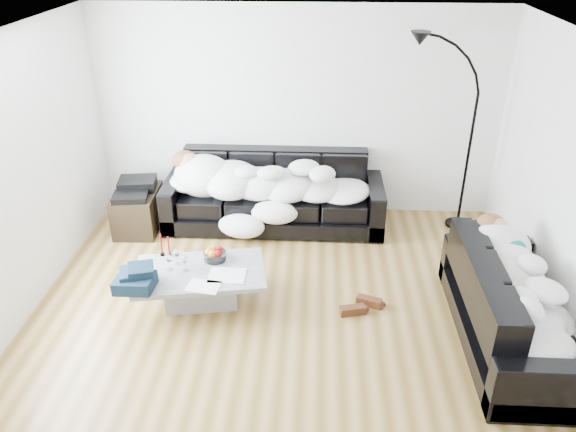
# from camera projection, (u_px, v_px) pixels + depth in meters

# --- Properties ---
(ground) EXTENTS (5.00, 5.00, 0.00)m
(ground) POSITION_uv_depth(u_px,v_px,m) (286.00, 310.00, 5.55)
(ground) COLOR brown
(ground) RESTS_ON ground
(wall_back) EXTENTS (5.00, 0.02, 2.60)m
(wall_back) POSITION_uv_depth(u_px,v_px,m) (297.00, 114.00, 6.92)
(wall_back) COLOR silver
(wall_back) RESTS_ON ground
(wall_left) EXTENTS (0.02, 4.50, 2.60)m
(wall_left) POSITION_uv_depth(u_px,v_px,m) (10.00, 185.00, 5.06)
(wall_left) COLOR silver
(wall_left) RESTS_ON ground
(wall_right) EXTENTS (0.02, 4.50, 2.60)m
(wall_right) POSITION_uv_depth(u_px,v_px,m) (576.00, 199.00, 4.82)
(wall_right) COLOR silver
(wall_right) RESTS_ON ground
(ceiling) EXTENTS (5.00, 5.00, 0.00)m
(ceiling) POSITION_uv_depth(u_px,v_px,m) (286.00, 40.00, 4.33)
(ceiling) COLOR white
(ceiling) RESTS_ON ground
(sofa_back) EXTENTS (2.69, 0.93, 0.88)m
(sofa_back) POSITION_uv_depth(u_px,v_px,m) (274.00, 192.00, 6.93)
(sofa_back) COLOR black
(sofa_back) RESTS_ON ground
(sofa_right) EXTENTS (0.87, 2.02, 0.82)m
(sofa_right) POSITION_uv_depth(u_px,v_px,m) (514.00, 303.00, 4.98)
(sofa_right) COLOR black
(sofa_right) RESTS_ON ground
(sleeper_back) EXTENTS (2.27, 0.79, 0.45)m
(sleeper_back) POSITION_uv_depth(u_px,v_px,m) (273.00, 178.00, 6.79)
(sleeper_back) COLOR white
(sleeper_back) RESTS_ON sofa_back
(sleeper_right) EXTENTS (0.73, 1.73, 0.42)m
(sleeper_right) POSITION_uv_depth(u_px,v_px,m) (518.00, 283.00, 4.87)
(sleeper_right) COLOR white
(sleeper_right) RESTS_ON sofa_right
(teal_cushion) EXTENTS (0.42, 0.38, 0.20)m
(teal_cushion) POSITION_uv_depth(u_px,v_px,m) (494.00, 237.00, 5.39)
(teal_cushion) COLOR #0F6C69
(teal_cushion) RESTS_ON sofa_right
(coffee_table) EXTENTS (1.37, 0.95, 0.37)m
(coffee_table) POSITION_uv_depth(u_px,v_px,m) (201.00, 286.00, 5.60)
(coffee_table) COLOR #939699
(coffee_table) RESTS_ON ground
(fruit_bowl) EXTENTS (0.27, 0.27, 0.14)m
(fruit_bowl) POSITION_uv_depth(u_px,v_px,m) (215.00, 254.00, 5.66)
(fruit_bowl) COLOR white
(fruit_bowl) RESTS_ON coffee_table
(wine_glass_a) EXTENTS (0.07, 0.07, 0.16)m
(wine_glass_a) POSITION_uv_depth(u_px,v_px,m) (177.00, 257.00, 5.58)
(wine_glass_a) COLOR white
(wine_glass_a) RESTS_ON coffee_table
(wine_glass_b) EXTENTS (0.09, 0.09, 0.17)m
(wine_glass_b) POSITION_uv_depth(u_px,v_px,m) (169.00, 262.00, 5.49)
(wine_glass_b) COLOR white
(wine_glass_b) RESTS_ON coffee_table
(wine_glass_c) EXTENTS (0.09, 0.09, 0.17)m
(wine_glass_c) POSITION_uv_depth(u_px,v_px,m) (185.00, 263.00, 5.47)
(wine_glass_c) COLOR white
(wine_glass_c) RESTS_ON coffee_table
(candle_left) EXTENTS (0.05, 0.05, 0.24)m
(candle_left) POSITION_uv_depth(u_px,v_px,m) (161.00, 245.00, 5.71)
(candle_left) COLOR maroon
(candle_left) RESTS_ON coffee_table
(candle_right) EXTENTS (0.05, 0.05, 0.22)m
(candle_right) POSITION_uv_depth(u_px,v_px,m) (169.00, 247.00, 5.70)
(candle_right) COLOR maroon
(candle_right) RESTS_ON coffee_table
(newspaper_a) EXTENTS (0.36, 0.27, 0.01)m
(newspaper_a) POSITION_uv_depth(u_px,v_px,m) (227.00, 275.00, 5.43)
(newspaper_a) COLOR silver
(newspaper_a) RESTS_ON coffee_table
(newspaper_b) EXTENTS (0.34, 0.26, 0.01)m
(newspaper_b) POSITION_uv_depth(u_px,v_px,m) (204.00, 286.00, 5.27)
(newspaper_b) COLOR silver
(newspaper_b) RESTS_ON coffee_table
(navy_jacket) EXTENTS (0.46, 0.41, 0.19)m
(navy_jacket) POSITION_uv_depth(u_px,v_px,m) (138.00, 271.00, 5.19)
(navy_jacket) COLOR black
(navy_jacket) RESTS_ON coffee_table
(shoes) EXTENTS (0.43, 0.32, 0.10)m
(shoes) POSITION_uv_depth(u_px,v_px,m) (360.00, 306.00, 5.54)
(shoes) COLOR #472311
(shoes) RESTS_ON ground
(av_cabinet) EXTENTS (0.52, 0.74, 0.50)m
(av_cabinet) POSITION_uv_depth(u_px,v_px,m) (138.00, 210.00, 6.91)
(av_cabinet) COLOR black
(av_cabinet) RESTS_ON ground
(stereo) EXTENTS (0.48, 0.40, 0.13)m
(stereo) POSITION_uv_depth(u_px,v_px,m) (135.00, 187.00, 6.76)
(stereo) COLOR black
(stereo) RESTS_ON av_cabinet
(floor_lamp) EXTENTS (0.80, 0.46, 2.08)m
(floor_lamp) POSITION_uv_depth(u_px,v_px,m) (469.00, 148.00, 6.62)
(floor_lamp) COLOR black
(floor_lamp) RESTS_ON ground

